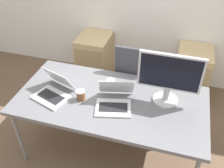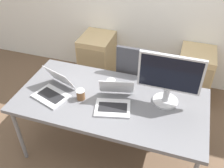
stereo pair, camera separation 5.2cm
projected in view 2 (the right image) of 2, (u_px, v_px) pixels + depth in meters
The scene contains 10 objects.
ground_plane at pixel (111, 148), 2.86m from camera, with size 14.00×14.00×0.00m, color brown.
desk at pixel (111, 102), 2.43m from camera, with size 1.83×0.91×0.75m.
office_chair at pixel (137, 88), 3.13m from camera, with size 0.56×0.56×1.04m.
cabinet_left at pixel (97, 58), 3.74m from camera, with size 0.44×0.52×0.71m.
cabinet_right at pixel (193, 75), 3.40m from camera, with size 0.44×0.52×0.71m.
laptop_left at pixel (54, 90), 2.44m from camera, with size 0.38×0.44×0.23m.
laptop_right at pixel (114, 101), 2.31m from camera, with size 0.37×0.42×0.23m.
monitor at pixel (169, 79), 2.21m from camera, with size 0.57×0.24×0.51m.
coffee_cup_white at pixel (111, 84), 2.52m from camera, with size 0.09×0.09×0.09m.
coffee_cup_brown at pixel (81, 95), 2.37m from camera, with size 0.08×0.08×0.10m.
Camera 2 is at (0.57, -1.72, 2.34)m, focal length 40.00 mm.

